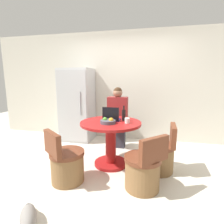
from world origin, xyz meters
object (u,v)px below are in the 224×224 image
dining_table (111,137)px  laptop (111,118)px  cat (28,219)px  person_seated (118,116)px  bottle (124,115)px  chair_near_right_corner (143,170)px  fruit_bowl (108,121)px  refrigerator (77,105)px  chair_right_side (160,155)px  chair_near_left_corner (66,164)px

dining_table → laptop: laptop is taller
cat → person_seated: bearing=130.3°
person_seated → bottle: size_ratio=5.02×
chair_near_right_corner → cat: 1.42m
laptop → bottle: 0.22m
dining_table → fruit_bowl: bearing=-99.1°
refrigerator → bottle: (1.30, -0.99, 0.01)m
dining_table → chair_right_side: (0.82, -0.04, -0.24)m
refrigerator → chair_near_left_corner: size_ratio=2.22×
dining_table → person_seated: (-0.02, 0.73, 0.21)m
dining_table → bottle: 0.44m
dining_table → chair_near_left_corner: (-0.50, -0.65, -0.24)m
chair_near_left_corner → cat: (0.00, -0.83, -0.17)m
laptop → chair_near_right_corner: bearing=131.7°
bottle → fruit_bowl: bearing=-130.5°
person_seated → fruit_bowl: 0.85m
cat → bottle: bearing=119.3°
chair_near_left_corner → person_seated: bearing=-71.6°
chair_near_right_corner → bottle: bottle is taller
bottle → refrigerator: bearing=142.6°
refrigerator → chair_near_right_corner: 2.47m
laptop → bottle: bottle is taller
refrigerator → laptop: (1.09, -1.05, -0.04)m
chair_near_right_corner → cat: (-1.08, -0.89, -0.17)m
dining_table → cat: bearing=-108.8°
refrigerator → dining_table: (1.10, -1.13, -0.36)m
laptop → cat: laptop is taller
chair_near_left_corner → bottle: (0.70, 0.79, 0.60)m
chair_near_left_corner → laptop: (0.50, 0.73, 0.56)m
chair_right_side → cat: 1.96m
chair_near_left_corner → fruit_bowl: fruit_bowl is taller
dining_table → laptop: size_ratio=3.60×
chair_near_left_corner → laptop: 1.04m
chair_right_side → person_seated: 1.22m
cat → chair_right_side: bearing=100.1°
chair_near_right_corner → bottle: bearing=-107.0°
refrigerator → person_seated: size_ratio=1.31×
refrigerator → chair_near_left_corner: bearing=-71.5°
dining_table → chair_near_left_corner: chair_near_left_corner is taller
refrigerator → chair_right_side: (1.92, -1.17, -0.60)m
chair_near_left_corner → fruit_bowl: 0.90m
chair_near_right_corner → fruit_bowl: bearing=-82.8°
dining_table → chair_near_left_corner: bearing=-127.9°
chair_near_right_corner → fruit_bowl: (-0.60, 0.46, 0.53)m
dining_table → bottle: size_ratio=3.90×
fruit_bowl → cat: (-0.48, -1.36, -0.71)m
chair_near_left_corner → laptop: laptop is taller
dining_table → person_seated: person_seated is taller
laptop → chair_right_side: bearing=171.9°
person_seated → laptop: person_seated is taller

